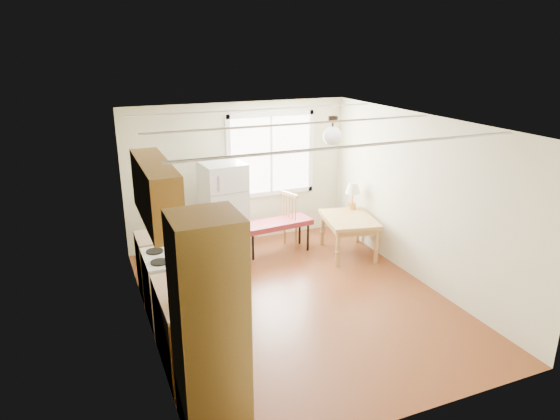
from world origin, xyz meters
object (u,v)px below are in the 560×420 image
refrigerator (224,210)px  chair (293,215)px  bench (277,225)px  dining_table (349,223)px

refrigerator → chair: (1.23, -0.05, -0.24)m
bench → dining_table: size_ratio=1.04×
refrigerator → bench: bearing=-16.3°
bench → chair: (0.35, 0.14, 0.07)m
dining_table → chair: 1.01m
bench → dining_table: 1.22m
chair → bench: bearing=-177.7°
refrigerator → dining_table: 2.12m
bench → dining_table: dining_table is taller
bench → dining_table: (1.08, -0.56, 0.07)m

